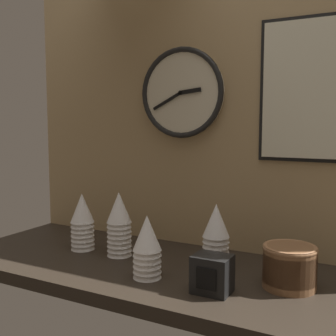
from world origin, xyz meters
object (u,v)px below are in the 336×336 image
cup_stack_center_right (216,236)px  cup_stack_left (82,221)px  cup_stack_center (147,247)px  cup_stack_center_left (119,224)px  napkin_dispenser (212,274)px  bowl_stack_right (289,266)px  wall_clock (182,93)px

cup_stack_center_right → cup_stack_left: 0.49m
cup_stack_center_right → cup_stack_center: cup_stack_center_right is taller
cup_stack_center_right → cup_stack_center_left: bearing=-172.9°
cup_stack_center_left → napkin_dispenser: size_ratio=2.16×
cup_stack_center_right → bowl_stack_right: cup_stack_center_right is taller
cup_stack_center → wall_clock: (-0.06, 0.35, 0.46)m
bowl_stack_right → wall_clock: bearing=152.2°
cup_stack_center_right → wall_clock: 0.53m
cup_stack_center → bowl_stack_right: size_ratio=1.26×
cup_stack_left → wall_clock: size_ratio=0.62×
bowl_stack_right → napkin_dispenser: (-0.17, -0.13, -0.01)m
cup_stack_center → napkin_dispenser: bearing=-3.1°
cup_stack_center → cup_stack_center_left: 0.23m
wall_clock → cup_stack_left: bearing=-141.4°
cup_stack_left → wall_clock: wall_clock is taller
cup_stack_center_right → wall_clock: size_ratio=0.62×
cup_stack_center_right → cup_stack_left: (-0.49, -0.04, 0.00)m
cup_stack_center_left → napkin_dispenser: 0.43m
bowl_stack_right → cup_stack_center: bearing=-162.9°
cup_stack_left → cup_stack_center_left: bearing=1.2°
cup_stack_left → bowl_stack_right: bearing=-0.9°
cup_stack_left → cup_stack_center_left: 0.16m
bowl_stack_right → wall_clock: size_ratio=0.45×
bowl_stack_right → napkin_dispenser: bowl_stack_right is taller
cup_stack_left → cup_stack_center: bearing=-20.5°
bowl_stack_right → wall_clock: 0.70m
cup_stack_center_right → cup_stack_center: (-0.14, -0.17, -0.01)m
cup_stack_left → napkin_dispenser: (0.55, -0.14, -0.05)m
cup_stack_center_left → cup_stack_center_right: bearing=7.1°
cup_stack_center_right → bowl_stack_right: 0.25m
cup_stack_left → bowl_stack_right: size_ratio=1.37×
cup_stack_left → bowl_stack_right: cup_stack_left is taller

